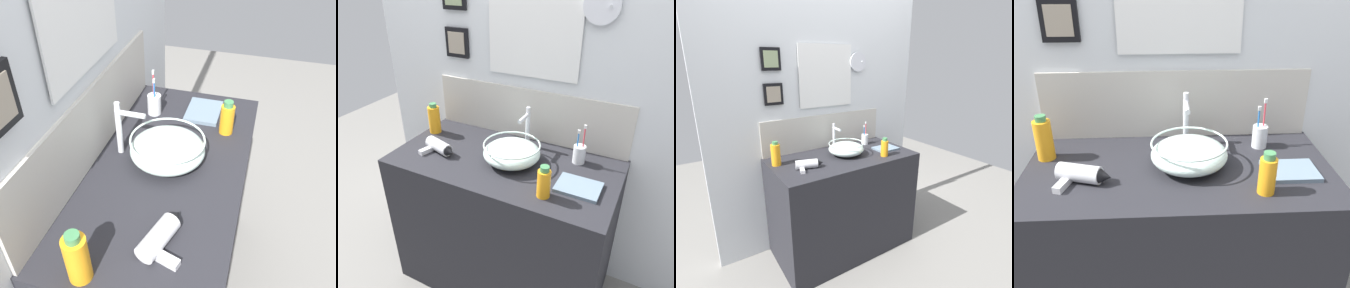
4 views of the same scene
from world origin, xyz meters
TOP-DOWN VIEW (x-y plane):
  - ground_plane at (0.00, 0.00)m, footprint 6.00×6.00m
  - vanity_counter at (0.00, 0.00)m, footprint 1.15×0.59m
  - back_panel at (-0.00, 0.32)m, footprint 1.95×0.09m
  - glass_bowl_sink at (0.04, 0.01)m, footprint 0.29×0.29m
  - faucet at (0.04, 0.19)m, footprint 0.02×0.12m
  - hair_drier at (-0.34, -0.08)m, footprint 0.21×0.14m
  - toothbrush_cup at (0.34, 0.16)m, footprint 0.06×0.06m
  - soap_dispenser at (-0.51, 0.10)m, footprint 0.07×0.07m
  - spray_bottle at (0.28, -0.18)m, footprint 0.06×0.06m
  - hand_towel at (0.40, -0.06)m, footprint 0.20×0.15m

SIDE VIEW (x-z plane):
  - ground_plane at x=0.00m, z-range 0.00..0.00m
  - vanity_counter at x=0.00m, z-range 0.00..0.85m
  - hand_towel at x=0.40m, z-range 0.85..0.87m
  - hair_drier at x=-0.34m, z-range 0.85..0.91m
  - toothbrush_cup at x=0.34m, z-range 0.80..1.00m
  - glass_bowl_sink at x=0.04m, z-range 0.85..0.96m
  - spray_bottle at x=0.28m, z-range 0.84..1.00m
  - soap_dispenser at x=-0.51m, z-range 0.84..1.02m
  - faucet at x=0.04m, z-range 0.87..1.09m
  - back_panel at x=0.00m, z-range 0.00..2.48m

